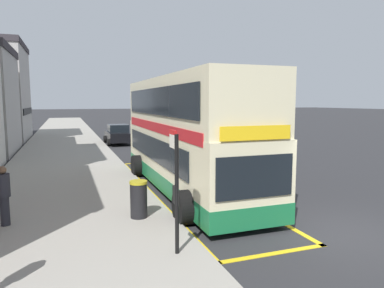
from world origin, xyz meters
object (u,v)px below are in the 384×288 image
object	(u,v)px
bus_stop_sign	(176,182)
litter_bin	(139,199)
parked_car_black_kerbside	(118,134)
parked_car_navy_across	(193,135)
pedestrian_further_back	(4,193)
double_decker_bus	(186,138)

from	to	relation	value
bus_stop_sign	litter_bin	world-z (taller)	bus_stop_sign
parked_car_black_kerbside	litter_bin	bearing A→B (deg)	-95.81
parked_car_navy_across	pedestrian_further_back	distance (m)	19.49
pedestrian_further_back	litter_bin	distance (m)	3.62
double_decker_bus	pedestrian_further_back	xyz separation A→B (m)	(-6.11, -2.68, -1.04)
bus_stop_sign	double_decker_bus	bearing A→B (deg)	69.21
parked_car_black_kerbside	pedestrian_further_back	bearing A→B (deg)	-106.40
double_decker_bus	bus_stop_sign	distance (m)	6.31
parked_car_navy_across	litter_bin	world-z (taller)	parked_car_navy_across
bus_stop_sign	parked_car_black_kerbside	xyz separation A→B (m)	(1.81, 21.95, -0.94)
parked_car_navy_across	litter_bin	xyz separation A→B (m)	(-7.70, -16.48, -0.11)
parked_car_navy_across	pedestrian_further_back	size ratio (longest dim) A/B	2.56
parked_car_black_kerbside	parked_car_navy_across	size ratio (longest dim) A/B	1.00
pedestrian_further_back	litter_bin	xyz separation A→B (m)	(3.56, -0.57, -0.34)
double_decker_bus	parked_car_navy_across	distance (m)	14.25
pedestrian_further_back	litter_bin	bearing A→B (deg)	-9.12
litter_bin	bus_stop_sign	bearing A→B (deg)	-83.16
double_decker_bus	parked_car_black_kerbside	world-z (taller)	double_decker_bus
bus_stop_sign	pedestrian_further_back	size ratio (longest dim) A/B	1.67
parked_car_navy_across	litter_bin	distance (m)	18.19
parked_car_black_kerbside	double_decker_bus	bearing A→B (deg)	-88.01
double_decker_bus	parked_car_black_kerbside	xyz separation A→B (m)	(-0.42, 16.06, -1.26)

